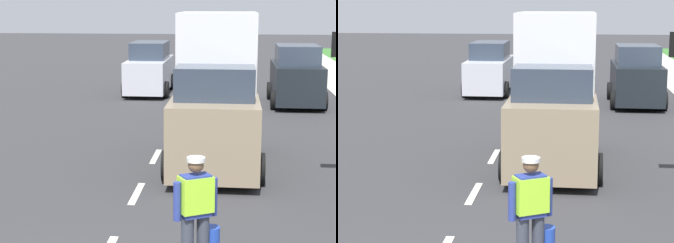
# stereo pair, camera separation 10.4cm
# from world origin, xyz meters

# --- Properties ---
(ground_plane) EXTENTS (96.00, 96.00, 0.00)m
(ground_plane) POSITION_xyz_m (0.00, 21.00, 0.00)
(ground_plane) COLOR #333335
(lane_center_line) EXTENTS (0.14, 46.40, 0.01)m
(lane_center_line) POSITION_xyz_m (0.00, 25.20, 0.00)
(lane_center_line) COLOR silver
(lane_center_line) RESTS_ON ground
(road_worker) EXTENTS (0.64, 0.60, 1.67)m
(road_worker) POSITION_xyz_m (1.41, 2.30, 0.93)
(road_worker) COLOR #383D4C
(road_worker) RESTS_ON ground
(delivery_truck) EXTENTS (2.16, 4.60, 3.54)m
(delivery_truck) POSITION_xyz_m (1.49, 8.25, 1.61)
(delivery_truck) COLOR gray
(delivery_truck) RESTS_ON ground
(car_oncoming_second) EXTENTS (1.87, 4.27, 2.16)m
(car_oncoming_second) POSITION_xyz_m (-1.63, 19.43, 1.00)
(car_oncoming_second) COLOR silver
(car_oncoming_second) RESTS_ON ground
(car_parked_far) EXTENTS (1.98, 3.87, 2.24)m
(car_parked_far) POSITION_xyz_m (4.21, 17.07, 1.04)
(car_parked_far) COLOR black
(car_parked_far) RESTS_ON ground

